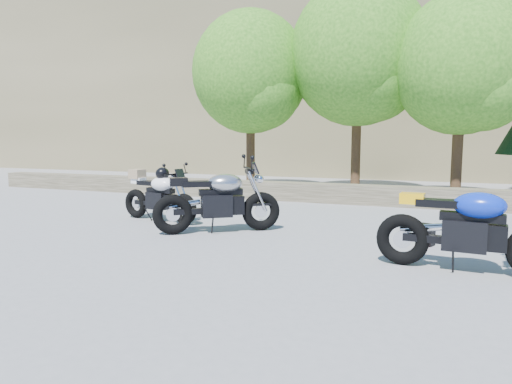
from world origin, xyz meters
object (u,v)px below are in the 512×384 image
at_px(silver_bike, 219,201).
at_px(blue_bike, 468,230).
at_px(white_bike, 159,195).
at_px(backpack, 425,235).

relative_size(silver_bike, blue_bike, 0.88).
height_order(white_bike, blue_bike, blue_bike).
xyz_separation_m(silver_bike, white_bike, (-1.67, 0.57, -0.02)).
bearing_deg(silver_bike, backpack, -30.68).
xyz_separation_m(silver_bike, blue_bike, (4.03, -1.06, -0.02)).
bearing_deg(silver_bike, blue_bike, -50.56).
distance_m(white_bike, blue_bike, 5.92).
xyz_separation_m(white_bike, blue_bike, (5.69, -1.63, 0.00)).
height_order(white_bike, backpack, white_bike).
relative_size(silver_bike, white_bike, 0.99).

